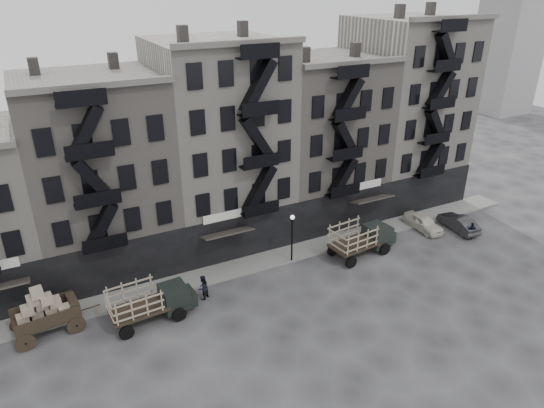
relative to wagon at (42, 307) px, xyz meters
name	(u,v)px	position (x,y,z in m)	size (l,w,h in m)	color
ground	(274,287)	(15.64, -2.28, -2.06)	(140.00, 140.00, 0.00)	#38383A
sidewalk	(253,263)	(15.64, 1.47, -1.99)	(55.00, 2.50, 0.15)	slate
building_midwest	(100,175)	(5.64, 7.55, 5.44)	(10.00, 11.35, 16.20)	gray
building_center	(220,144)	(15.64, 7.55, 6.44)	(10.00, 11.35, 18.20)	#AAA69C
building_mideast	(320,139)	(25.64, 7.55, 5.44)	(10.00, 11.35, 16.20)	gray
building_east	(404,111)	(35.64, 7.55, 6.94)	(10.00, 11.35, 19.20)	#AAA69C
lamp_post	(292,232)	(18.64, 0.32, 0.72)	(0.36, 0.36, 4.28)	black
wagon	(42,307)	(0.00, 0.00, 0.00)	(4.52, 2.80, 3.62)	black
stake_truck_west	(150,300)	(6.48, -1.80, -0.42)	(5.88, 2.70, 2.88)	black
stake_truck_east	(362,236)	(24.43, -1.30, -0.33)	(6.24, 3.03, 3.03)	black
car_east	(423,223)	(32.29, -0.31, -1.35)	(1.68, 4.19, 1.43)	beige
car_far	(458,223)	(35.14, -1.84, -1.34)	(1.52, 4.37, 1.44)	#28282A
pedestrian_mid	(203,287)	(10.44, -1.14, -1.11)	(0.93, 0.72, 1.91)	black
policeman	(472,231)	(34.73, -3.73, -1.24)	(0.97, 0.40, 1.66)	black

